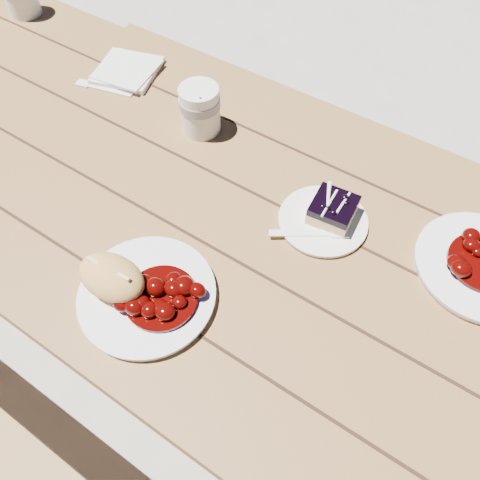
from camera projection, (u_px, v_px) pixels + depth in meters
The scene contains 12 objects.
ground at pixel (206, 337), 1.60m from camera, with size 60.00×60.00×0.00m, color #AAA49A.
picnic_table at pixel (192, 238), 1.11m from camera, with size 2.00×1.55×0.75m.
main_plate at pixel (147, 295), 0.84m from camera, with size 0.24×0.24×0.02m, color white.
goulash_stew at pixel (160, 294), 0.80m from camera, with size 0.13×0.13×0.04m, color #430402, non-canonical shape.
bread_roll at pixel (112, 277), 0.81m from camera, with size 0.13×0.08×0.07m, color #DFA656.
dessert_plate at pixel (323, 221), 0.93m from camera, with size 0.17×0.17×0.01m, color white.
blueberry_cake at pixel (333, 210), 0.92m from camera, with size 0.09×0.09×0.05m.
fork_dessert at pixel (301, 233), 0.91m from camera, with size 0.03×0.16×0.01m, color white, non-canonical shape.
coffee_cup at pixel (200, 110), 1.05m from camera, with size 0.09×0.09×0.11m, color white.
napkin_stack at pixel (127, 71), 1.21m from camera, with size 0.15×0.15×0.01m, color white.
fork_table at pixel (109, 90), 1.17m from camera, with size 0.03×0.16×0.01m, color white, non-canonical shape.
second_plate at pixel (480, 267), 0.87m from camera, with size 0.24×0.24×0.02m, color white.
Camera 1 is at (0.45, -0.47, 1.50)m, focal length 35.00 mm.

